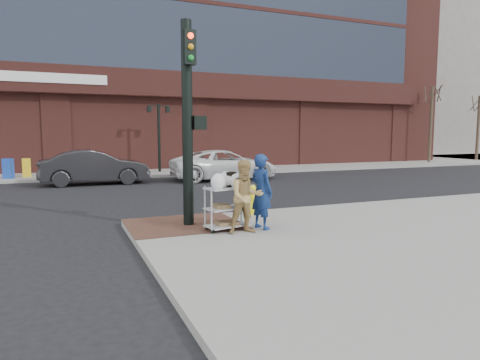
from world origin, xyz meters
name	(u,v)px	position (x,y,z in m)	size (l,w,h in m)	color
ground	(218,236)	(0.00, 0.00, 0.00)	(220.00, 220.00, 0.00)	black
sidewalk_far	(228,156)	(12.50, 32.00, 0.07)	(65.00, 36.00, 0.15)	gray
brick_curb_ramp	(184,224)	(-0.60, 0.90, 0.16)	(2.80, 2.40, 0.01)	#533326
bank_building	(154,5)	(5.00, 31.00, 14.15)	(42.00, 26.00, 28.00)	brown
filler_block	(396,86)	(40.00, 38.00, 9.00)	(14.00, 20.00, 18.00)	slate
bare_tree_a	(433,85)	(24.00, 16.50, 6.27)	(1.80, 1.80, 7.20)	#382B21
bare_tree_b	(480,94)	(30.00, 17.00, 5.79)	(1.80, 1.80, 6.70)	#382B21
lamp_post	(159,130)	(2.00, 16.00, 2.62)	(1.32, 0.22, 4.00)	black
traffic_signal_pole	(189,117)	(-0.48, 0.77, 2.83)	(0.61, 0.51, 5.00)	black
woman_blue	(262,191)	(1.01, -0.29, 1.05)	(0.66, 0.43, 1.81)	navy
pedestrian_tan	(246,197)	(0.48, -0.57, 0.99)	(0.82, 0.64, 1.69)	tan
sedan_dark	(95,167)	(-1.95, 12.07, 0.83)	(1.75, 5.02, 1.65)	black
minivan_white	(224,165)	(4.51, 11.60, 0.79)	(2.61, 5.67, 1.57)	white
utility_cart	(227,204)	(0.17, -0.14, 0.78)	(1.10, 0.76, 1.39)	#A3A4A9
fire_hydrant	(252,199)	(1.56, 1.49, 0.59)	(0.40, 0.28, 0.86)	#FFF915
newsbox_yellow	(27,168)	(-5.14, 15.65, 0.64)	(0.41, 0.37, 0.97)	yellow
newsbox_blue	(8,169)	(-5.93, 14.99, 0.66)	(0.43, 0.39, 1.02)	#1B42B0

